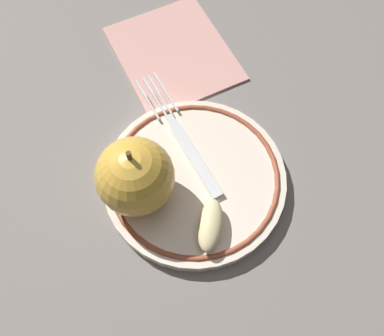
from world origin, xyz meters
TOP-DOWN VIEW (x-y plane):
  - ground_plane at (0.00, 0.00)m, footprint 2.00×2.00m
  - plate at (0.00, -0.00)m, footprint 0.20×0.20m
  - apple_red_whole at (0.06, -0.01)m, footprint 0.08×0.08m
  - apple_slice_front at (0.01, 0.06)m, footprint 0.05×0.06m
  - fork at (-0.01, -0.05)m, footprint 0.03×0.18m
  - napkin_folded at (-0.05, -0.18)m, footprint 0.14×0.16m

SIDE VIEW (x-z plane):
  - ground_plane at x=0.00m, z-range 0.00..0.00m
  - napkin_folded at x=-0.05m, z-range 0.00..0.01m
  - plate at x=0.00m, z-range 0.00..0.02m
  - fork at x=-0.01m, z-range 0.02..0.02m
  - apple_slice_front at x=0.01m, z-range 0.02..0.04m
  - apple_red_whole at x=0.06m, z-range 0.01..0.10m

